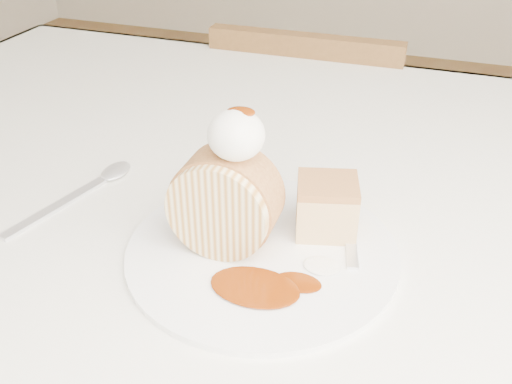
% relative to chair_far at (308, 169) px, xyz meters
% --- Properties ---
extents(table, '(1.40, 0.90, 0.75)m').
position_rel_chair_far_xyz_m(table, '(0.10, -0.53, 0.21)').
color(table, silver).
rests_on(table, ground).
extents(chair_far, '(0.38, 0.38, 0.79)m').
position_rel_chair_far_xyz_m(chair_far, '(0.00, 0.00, 0.00)').
color(chair_far, brown).
rests_on(chair_far, ground).
extents(plate, '(0.33, 0.33, 0.01)m').
position_rel_chair_far_xyz_m(plate, '(0.12, -0.69, 0.30)').
color(plate, white).
rests_on(plate, table).
extents(roulade_slice, '(0.10, 0.06, 0.10)m').
position_rel_chair_far_xyz_m(roulade_slice, '(0.08, -0.70, 0.36)').
color(roulade_slice, beige).
rests_on(roulade_slice, plate).
extents(cake_chunk, '(0.07, 0.07, 0.05)m').
position_rel_chair_far_xyz_m(cake_chunk, '(0.17, -0.64, 0.33)').
color(cake_chunk, '#AD7841').
rests_on(cake_chunk, plate).
extents(whipped_cream, '(0.05, 0.05, 0.05)m').
position_rel_chair_far_xyz_m(whipped_cream, '(0.10, -0.69, 0.43)').
color(whipped_cream, white).
rests_on(whipped_cream, roulade_slice).
extents(caramel_drizzle, '(0.03, 0.02, 0.01)m').
position_rel_chair_far_xyz_m(caramel_drizzle, '(0.10, -0.69, 0.45)').
color(caramel_drizzle, '#662404').
rests_on(caramel_drizzle, whipped_cream).
extents(caramel_pool, '(0.10, 0.07, 0.00)m').
position_rel_chair_far_xyz_m(caramel_pool, '(0.13, -0.75, 0.31)').
color(caramel_pool, '#662404').
rests_on(caramel_pool, plate).
extents(fork, '(0.06, 0.16, 0.00)m').
position_rel_chair_far_xyz_m(fork, '(0.20, -0.64, 0.31)').
color(fork, silver).
rests_on(fork, plate).
extents(spoon, '(0.07, 0.18, 0.00)m').
position_rel_chair_far_xyz_m(spoon, '(-0.12, -0.69, 0.30)').
color(spoon, silver).
rests_on(spoon, table).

